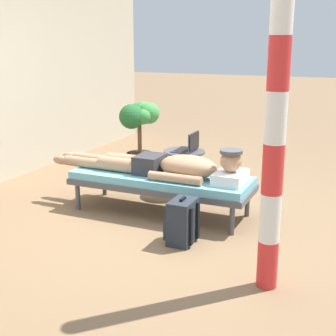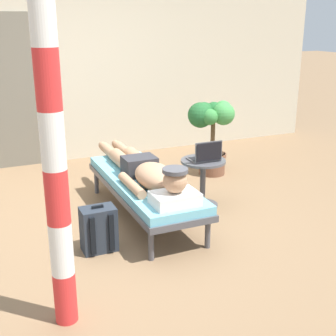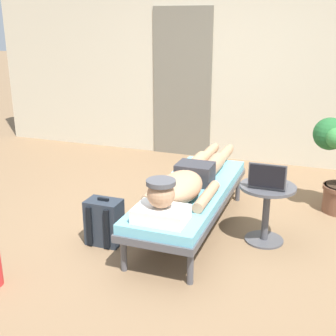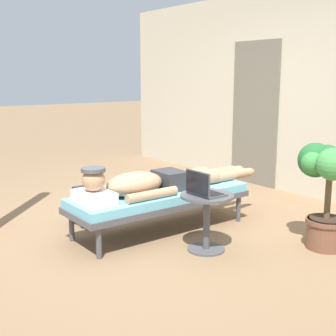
# 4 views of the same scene
# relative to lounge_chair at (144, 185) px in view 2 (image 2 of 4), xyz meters

# --- Properties ---
(ground_plane) EXTENTS (40.00, 40.00, 0.00)m
(ground_plane) POSITION_rel_lounge_chair_xyz_m (-0.20, -0.09, -0.35)
(ground_plane) COLOR #846647
(house_wall_back) EXTENTS (7.60, 0.20, 2.70)m
(house_wall_back) POSITION_rel_lounge_chair_xyz_m (-0.00, 2.42, 1.00)
(house_wall_back) COLOR beige
(house_wall_back) RESTS_ON ground
(house_door_panel) EXTENTS (0.84, 0.03, 2.04)m
(house_door_panel) POSITION_rel_lounge_chair_xyz_m (-0.86, 2.31, 0.67)
(house_door_panel) COLOR #6D6759
(house_door_panel) RESTS_ON ground
(lounge_chair) EXTENTS (0.64, 1.91, 0.42)m
(lounge_chair) POSITION_rel_lounge_chair_xyz_m (0.00, 0.00, 0.00)
(lounge_chair) COLOR #4C4C51
(lounge_chair) RESTS_ON ground
(person_reclining) EXTENTS (0.53, 2.17, 0.33)m
(person_reclining) POSITION_rel_lounge_chair_xyz_m (0.00, -0.07, 0.17)
(person_reclining) COLOR white
(person_reclining) RESTS_ON lounge_chair
(side_table) EXTENTS (0.48, 0.48, 0.52)m
(side_table) POSITION_rel_lounge_chair_xyz_m (0.68, 0.02, 0.01)
(side_table) COLOR #4C4C51
(side_table) RESTS_ON ground
(laptop) EXTENTS (0.31, 0.24, 0.23)m
(laptop) POSITION_rel_lounge_chair_xyz_m (0.68, -0.03, 0.24)
(laptop) COLOR #4C4C51
(laptop) RESTS_ON side_table
(backpack) EXTENTS (0.30, 0.26, 0.42)m
(backpack) POSITION_rel_lounge_chair_xyz_m (-0.62, -0.50, -0.15)
(backpack) COLOR #262D38
(backpack) RESTS_ON ground
(potted_plant) EXTENTS (0.60, 0.44, 0.96)m
(potted_plant) POSITION_rel_lounge_chair_xyz_m (1.28, 0.92, 0.28)
(potted_plant) COLOR brown
(potted_plant) RESTS_ON ground
(porch_post) EXTENTS (0.15, 0.15, 2.51)m
(porch_post) POSITION_rel_lounge_chair_xyz_m (-1.09, -1.37, 0.91)
(porch_post) COLOR red
(porch_post) RESTS_ON ground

